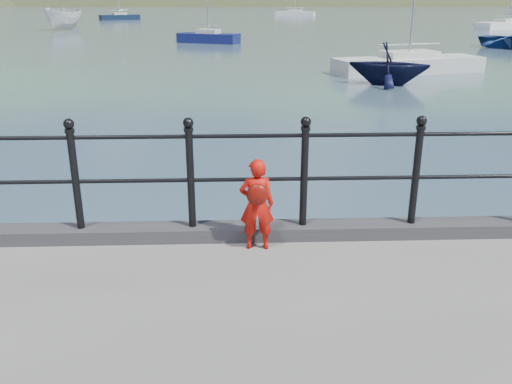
{
  "coord_description": "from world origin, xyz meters",
  "views": [
    {
      "loc": [
        -0.12,
        -5.57,
        3.52
      ],
      "look_at": [
        0.09,
        -0.2,
        1.55
      ],
      "focal_mm": 38.0,
      "sensor_mm": 36.0,
      "label": 1
    }
  ],
  "objects_px": {
    "launch_white": "(63,19)",
    "sailboat_left": "(120,17)",
    "railing": "(248,166)",
    "sailboat_port": "(208,38)",
    "launch_navy": "(389,64)",
    "sailboat_deep": "(295,14)",
    "sailboat_far": "(508,25)",
    "sailboat_near": "(408,65)",
    "child": "(257,204)"
  },
  "relations": [
    {
      "from": "launch_white",
      "to": "sailboat_left",
      "type": "height_order",
      "value": "sailboat_left"
    },
    {
      "from": "railing",
      "to": "sailboat_port",
      "type": "height_order",
      "value": "sailboat_port"
    },
    {
      "from": "sailboat_left",
      "to": "launch_navy",
      "type": "bearing_deg",
      "value": -97.65
    },
    {
      "from": "sailboat_deep",
      "to": "sailboat_port",
      "type": "relative_size",
      "value": 1.35
    },
    {
      "from": "sailboat_deep",
      "to": "sailboat_left",
      "type": "bearing_deg",
      "value": -136.19
    },
    {
      "from": "launch_navy",
      "to": "sailboat_port",
      "type": "height_order",
      "value": "sailboat_port"
    },
    {
      "from": "sailboat_far",
      "to": "sailboat_deep",
      "type": "bearing_deg",
      "value": 93.62
    },
    {
      "from": "launch_navy",
      "to": "sailboat_port",
      "type": "bearing_deg",
      "value": 43.1
    },
    {
      "from": "sailboat_near",
      "to": "child",
      "type": "bearing_deg",
      "value": -125.88
    },
    {
      "from": "launch_navy",
      "to": "sailboat_far",
      "type": "bearing_deg",
      "value": -10.72
    },
    {
      "from": "sailboat_near",
      "to": "sailboat_left",
      "type": "height_order",
      "value": "sailboat_near"
    },
    {
      "from": "launch_white",
      "to": "sailboat_far",
      "type": "bearing_deg",
      "value": 17.44
    },
    {
      "from": "launch_navy",
      "to": "sailboat_port",
      "type": "relative_size",
      "value": 0.46
    },
    {
      "from": "sailboat_deep",
      "to": "sailboat_near",
      "type": "distance_m",
      "value": 67.71
    },
    {
      "from": "railing",
      "to": "launch_white",
      "type": "height_order",
      "value": "railing"
    },
    {
      "from": "railing",
      "to": "launch_navy",
      "type": "xyz_separation_m",
      "value": [
        6.14,
        16.71,
        -0.98
      ]
    },
    {
      "from": "sailboat_port",
      "to": "sailboat_left",
      "type": "relative_size",
      "value": 0.89
    },
    {
      "from": "railing",
      "to": "sailboat_far",
      "type": "relative_size",
      "value": 1.65
    },
    {
      "from": "child",
      "to": "sailboat_port",
      "type": "bearing_deg",
      "value": -85.96
    },
    {
      "from": "railing",
      "to": "sailboat_port",
      "type": "xyz_separation_m",
      "value": [
        -2.06,
        37.01,
        -1.48
      ]
    },
    {
      "from": "launch_white",
      "to": "sailboat_left",
      "type": "distance_m",
      "value": 22.4
    },
    {
      "from": "railing",
      "to": "child",
      "type": "relative_size",
      "value": 18.53
    },
    {
      "from": "sailboat_far",
      "to": "launch_navy",
      "type": "bearing_deg",
      "value": -147.01
    },
    {
      "from": "launch_navy",
      "to": "sailboat_deep",
      "type": "relative_size",
      "value": 0.34
    },
    {
      "from": "launch_navy",
      "to": "sailboat_deep",
      "type": "height_order",
      "value": "sailboat_deep"
    },
    {
      "from": "railing",
      "to": "sailboat_port",
      "type": "bearing_deg",
      "value": 93.19
    },
    {
      "from": "sailboat_deep",
      "to": "child",
      "type": "bearing_deg",
      "value": -78.27
    },
    {
      "from": "launch_navy",
      "to": "sailboat_port",
      "type": "xyz_separation_m",
      "value": [
        -8.2,
        20.3,
        -0.51
      ]
    },
    {
      "from": "sailboat_near",
      "to": "sailboat_far",
      "type": "height_order",
      "value": "sailboat_far"
    },
    {
      "from": "sailboat_deep",
      "to": "sailboat_near",
      "type": "bearing_deg",
      "value": -73.49
    },
    {
      "from": "sailboat_near",
      "to": "sailboat_left",
      "type": "relative_size",
      "value": 1.23
    },
    {
      "from": "child",
      "to": "sailboat_far",
      "type": "distance_m",
      "value": 61.01
    },
    {
      "from": "launch_white",
      "to": "sailboat_deep",
      "type": "distance_m",
      "value": 44.44
    },
    {
      "from": "child",
      "to": "sailboat_port",
      "type": "height_order",
      "value": "sailboat_port"
    },
    {
      "from": "launch_navy",
      "to": "sailboat_near",
      "type": "bearing_deg",
      "value": -7.16
    },
    {
      "from": "sailboat_near",
      "to": "sailboat_far",
      "type": "relative_size",
      "value": 0.88
    },
    {
      "from": "launch_white",
      "to": "sailboat_left",
      "type": "xyz_separation_m",
      "value": [
        1.24,
        22.35,
        -0.77
      ]
    },
    {
      "from": "child",
      "to": "sailboat_near",
      "type": "relative_size",
      "value": 0.1
    },
    {
      "from": "railing",
      "to": "sailboat_near",
      "type": "bearing_deg",
      "value": 68.33
    },
    {
      "from": "sailboat_far",
      "to": "sailboat_left",
      "type": "bearing_deg",
      "value": 128.93
    },
    {
      "from": "launch_white",
      "to": "sailboat_port",
      "type": "distance_m",
      "value": 22.24
    },
    {
      "from": "sailboat_far",
      "to": "railing",
      "type": "bearing_deg",
      "value": -143.62
    },
    {
      "from": "sailboat_near",
      "to": "sailboat_far",
      "type": "bearing_deg",
      "value": 43.15
    },
    {
      "from": "sailboat_deep",
      "to": "sailboat_port",
      "type": "xyz_separation_m",
      "value": [
        -12.03,
        -50.98,
        -0.0
      ]
    },
    {
      "from": "sailboat_port",
      "to": "railing",
      "type": "bearing_deg",
      "value": -62.65
    },
    {
      "from": "child",
      "to": "sailboat_deep",
      "type": "relative_size",
      "value": 0.1
    },
    {
      "from": "railing",
      "to": "sailboat_deep",
      "type": "distance_m",
      "value": 88.56
    },
    {
      "from": "railing",
      "to": "sailboat_far",
      "type": "height_order",
      "value": "sailboat_far"
    },
    {
      "from": "launch_white",
      "to": "sailboat_port",
      "type": "bearing_deg",
      "value": -29.25
    },
    {
      "from": "child",
      "to": "sailboat_left",
      "type": "distance_m",
      "value": 77.39
    }
  ]
}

